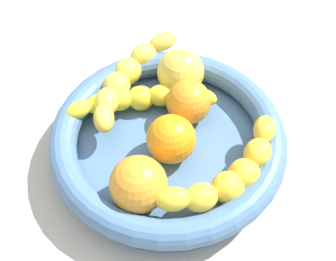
{
  "coord_description": "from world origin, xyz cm",
  "views": [
    {
      "loc": [
        24.29,
        -21.26,
        50.36
      ],
      "look_at": [
        0.0,
        0.0,
        8.11
      ],
      "focal_mm": 45.03,
      "sensor_mm": 36.0,
      "label": 1
    }
  ],
  "objects_px": {
    "banana_draped_left": "(126,78)",
    "banana_draped_right": "(141,99)",
    "banana_arching_top": "(230,175)",
    "orange_mid_left": "(188,102)",
    "orange_mid_right": "(138,184)",
    "orange_front": "(171,139)",
    "apple_yellow": "(181,72)",
    "fruit_bowl": "(168,141)"
  },
  "relations": [
    {
      "from": "orange_front",
      "to": "orange_mid_right",
      "type": "xyz_separation_m",
      "value": [
        0.02,
        -0.07,
        0.0
      ]
    },
    {
      "from": "orange_mid_left",
      "to": "banana_draped_right",
      "type": "bearing_deg",
      "value": -141.15
    },
    {
      "from": "orange_mid_left",
      "to": "apple_yellow",
      "type": "bearing_deg",
      "value": 149.06
    },
    {
      "from": "banana_draped_right",
      "to": "orange_mid_left",
      "type": "xyz_separation_m",
      "value": [
        0.05,
        0.04,
        0.01
      ]
    },
    {
      "from": "fruit_bowl",
      "to": "banana_draped_left",
      "type": "distance_m",
      "value": 0.11
    },
    {
      "from": "apple_yellow",
      "to": "banana_arching_top",
      "type": "bearing_deg",
      "value": -22.95
    },
    {
      "from": "banana_draped_left",
      "to": "apple_yellow",
      "type": "bearing_deg",
      "value": 54.8
    },
    {
      "from": "orange_front",
      "to": "orange_mid_left",
      "type": "height_order",
      "value": "orange_front"
    },
    {
      "from": "banana_draped_right",
      "to": "orange_mid_left",
      "type": "distance_m",
      "value": 0.07
    },
    {
      "from": "banana_arching_top",
      "to": "orange_mid_right",
      "type": "relative_size",
      "value": 2.92
    },
    {
      "from": "banana_arching_top",
      "to": "orange_mid_left",
      "type": "height_order",
      "value": "orange_mid_left"
    },
    {
      "from": "orange_front",
      "to": "banana_draped_right",
      "type": "bearing_deg",
      "value": 167.65
    },
    {
      "from": "banana_draped_right",
      "to": "orange_mid_left",
      "type": "bearing_deg",
      "value": 38.85
    },
    {
      "from": "fruit_bowl",
      "to": "banana_arching_top",
      "type": "relative_size",
      "value": 1.54
    },
    {
      "from": "banana_draped_right",
      "to": "banana_draped_left",
      "type": "bearing_deg",
      "value": 172.26
    },
    {
      "from": "banana_draped_right",
      "to": "orange_mid_right",
      "type": "distance_m",
      "value": 0.14
    },
    {
      "from": "orange_front",
      "to": "fruit_bowl",
      "type": "bearing_deg",
      "value": 153.61
    },
    {
      "from": "fruit_bowl",
      "to": "orange_mid_right",
      "type": "bearing_deg",
      "value": -64.04
    },
    {
      "from": "fruit_bowl",
      "to": "orange_front",
      "type": "distance_m",
      "value": 0.03
    },
    {
      "from": "banana_draped_right",
      "to": "banana_arching_top",
      "type": "relative_size",
      "value": 0.9
    },
    {
      "from": "orange_mid_left",
      "to": "fruit_bowl",
      "type": "bearing_deg",
      "value": -70.96
    },
    {
      "from": "fruit_bowl",
      "to": "banana_arching_top",
      "type": "height_order",
      "value": "banana_arching_top"
    },
    {
      "from": "banana_arching_top",
      "to": "orange_mid_right",
      "type": "distance_m",
      "value": 0.11
    },
    {
      "from": "banana_arching_top",
      "to": "banana_draped_right",
      "type": "bearing_deg",
      "value": 179.96
    },
    {
      "from": "fruit_bowl",
      "to": "apple_yellow",
      "type": "bearing_deg",
      "value": 128.73
    },
    {
      "from": "orange_front",
      "to": "orange_mid_right",
      "type": "bearing_deg",
      "value": -70.87
    },
    {
      "from": "banana_arching_top",
      "to": "orange_mid_left",
      "type": "distance_m",
      "value": 0.12
    },
    {
      "from": "apple_yellow",
      "to": "orange_front",
      "type": "bearing_deg",
      "value": -48.18
    },
    {
      "from": "banana_draped_right",
      "to": "banana_arching_top",
      "type": "bearing_deg",
      "value": -0.04
    },
    {
      "from": "fruit_bowl",
      "to": "apple_yellow",
      "type": "xyz_separation_m",
      "value": [
        -0.06,
        0.08,
        0.03
      ]
    },
    {
      "from": "banana_arching_top",
      "to": "orange_mid_right",
      "type": "height_order",
      "value": "orange_mid_right"
    },
    {
      "from": "banana_draped_left",
      "to": "orange_front",
      "type": "xyz_separation_m",
      "value": [
        0.12,
        -0.02,
        0.0
      ]
    },
    {
      "from": "orange_mid_right",
      "to": "banana_draped_right",
      "type": "bearing_deg",
      "value": 139.94
    },
    {
      "from": "banana_draped_left",
      "to": "orange_front",
      "type": "relative_size",
      "value": 3.16
    },
    {
      "from": "banana_draped_left",
      "to": "banana_draped_right",
      "type": "xyz_separation_m",
      "value": [
        0.04,
        -0.01,
        -0.01
      ]
    },
    {
      "from": "banana_arching_top",
      "to": "orange_mid_right",
      "type": "bearing_deg",
      "value": -123.5
    },
    {
      "from": "banana_arching_top",
      "to": "orange_mid_left",
      "type": "bearing_deg",
      "value": 160.53
    },
    {
      "from": "banana_arching_top",
      "to": "orange_front",
      "type": "relative_size",
      "value": 3.16
    },
    {
      "from": "banana_draped_right",
      "to": "banana_arching_top",
      "type": "distance_m",
      "value": 0.17
    },
    {
      "from": "banana_arching_top",
      "to": "orange_front",
      "type": "distance_m",
      "value": 0.09
    },
    {
      "from": "banana_draped_left",
      "to": "banana_arching_top",
      "type": "distance_m",
      "value": 0.21
    },
    {
      "from": "banana_draped_left",
      "to": "orange_mid_left",
      "type": "relative_size",
      "value": 3.28
    }
  ]
}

